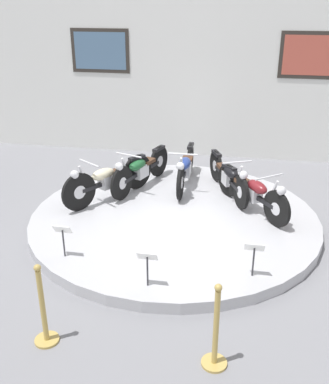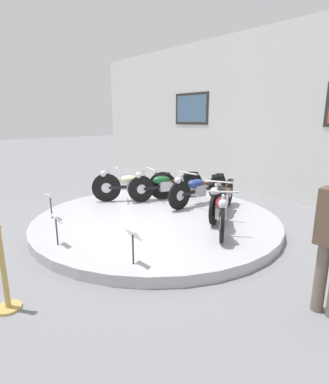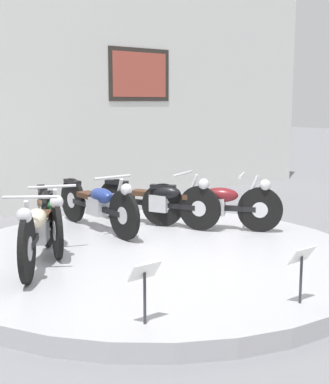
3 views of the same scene
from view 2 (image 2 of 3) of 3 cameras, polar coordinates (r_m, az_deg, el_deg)
name	(u,v)px [view 2 (image 2 of 3)]	position (r m, az deg, el deg)	size (l,w,h in m)	color
ground_plane	(157,224)	(6.20, -1.48, -6.11)	(60.00, 60.00, 0.00)	slate
display_platform	(157,220)	(6.17, -1.48, -5.35)	(4.89, 4.89, 0.17)	#ADADB2
back_wall	(260,115)	(8.82, 17.68, 13.79)	(14.00, 0.22, 4.41)	silver
motorcycle_cream	(133,184)	(7.24, -5.99, 1.49)	(1.19, 1.71, 0.82)	black
motorcycle_green	(165,184)	(7.32, 0.16, 1.55)	(0.74, 1.90, 0.79)	black
motorcycle_blue	(199,188)	(6.93, 6.50, 0.78)	(0.54, 1.99, 0.79)	black
motorcycle_black	(222,197)	(6.24, 10.91, -0.95)	(0.83, 1.82, 0.78)	black
motorcycle_maroon	(221,208)	(5.48, 10.72, -3.01)	(1.24, 1.58, 0.78)	black
info_placard_front_left	(50,201)	(6.31, -20.90, -1.53)	(0.26, 0.11, 0.51)	#333338
info_placard_front_centre	(56,223)	(4.95, -19.96, -5.50)	(0.26, 0.11, 0.51)	#333338
info_placard_front_right	(133,239)	(4.08, -6.07, -8.84)	(0.26, 0.11, 0.51)	#333338
stanchion_post_right_of_entry	(5,282)	(3.90, -28.09, -14.83)	(0.28, 0.28, 1.02)	tan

